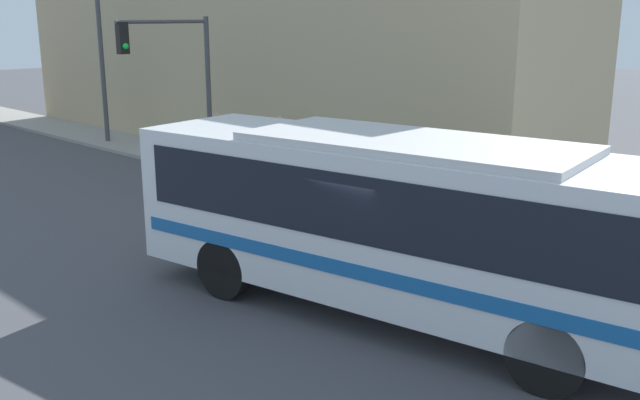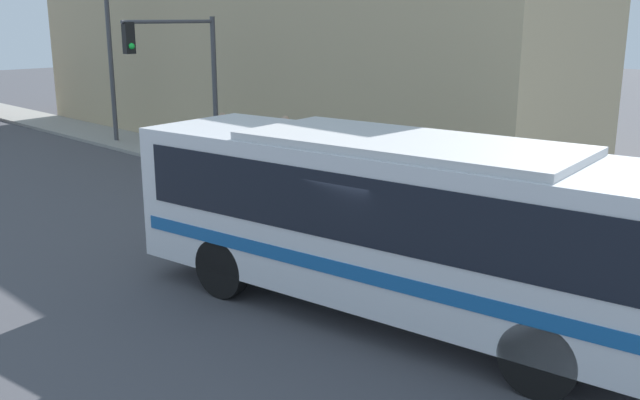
# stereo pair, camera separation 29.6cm
# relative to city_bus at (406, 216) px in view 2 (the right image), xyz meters

# --- Properties ---
(ground_plane) EXTENTS (120.00, 120.00, 0.00)m
(ground_plane) POSITION_rel_city_bus_xyz_m (-0.21, 0.94, -1.79)
(ground_plane) COLOR #47474C
(sidewalk) EXTENTS (2.42, 70.00, 0.13)m
(sidewalk) POSITION_rel_city_bus_xyz_m (5.50, 20.94, -1.73)
(sidewalk) COLOR gray
(sidewalk) RESTS_ON ground_plane
(building_facade) EXTENTS (6.00, 25.34, 8.48)m
(building_facade) POSITION_rel_city_bus_xyz_m (9.71, 14.61, 2.45)
(building_facade) COLOR tan
(building_facade) RESTS_ON ground_plane
(city_bus) EXTENTS (4.01, 10.27, 3.07)m
(city_bus) POSITION_rel_city_bus_xyz_m (0.00, 0.00, 0.00)
(city_bus) COLOR silver
(city_bus) RESTS_ON ground_plane
(fire_hydrant) EXTENTS (0.21, 0.28, 0.72)m
(fire_hydrant) POSITION_rel_city_bus_xyz_m (4.89, 3.73, -1.31)
(fire_hydrant) COLOR red
(fire_hydrant) RESTS_ON sidewalk
(traffic_light_pole) EXTENTS (3.28, 0.35, 4.79)m
(traffic_light_pole) POSITION_rel_city_bus_xyz_m (3.86, 11.90, 1.65)
(traffic_light_pole) COLOR #47474C
(traffic_light_pole) RESTS_ON sidewalk
(parking_meter) EXTENTS (0.14, 0.14, 1.21)m
(parking_meter) POSITION_rel_city_bus_xyz_m (4.89, 11.33, -0.84)
(parking_meter) COLOR #47474C
(parking_meter) RESTS_ON sidewalk
(street_lamp) EXTENTS (2.89, 0.28, 7.18)m
(street_lamp) POSITION_rel_city_bus_xyz_m (4.75, 18.71, 2.64)
(street_lamp) COLOR #47474C
(street_lamp) RESTS_ON sidewalk
(pedestrian_near_corner) EXTENTS (0.34, 0.34, 1.87)m
(pedestrian_near_corner) POSITION_rel_city_bus_xyz_m (5.62, 9.16, -0.71)
(pedestrian_near_corner) COLOR #47382D
(pedestrian_near_corner) RESTS_ON sidewalk
(pedestrian_mid_block) EXTENTS (0.34, 0.34, 1.76)m
(pedestrian_mid_block) POSITION_rel_city_bus_xyz_m (5.16, 11.70, -0.77)
(pedestrian_mid_block) COLOR #47382D
(pedestrian_mid_block) RESTS_ON sidewalk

